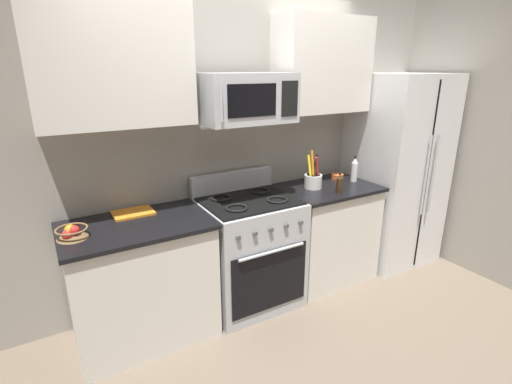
{
  "coord_description": "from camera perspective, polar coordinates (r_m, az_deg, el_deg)",
  "views": [
    {
      "loc": [
        -1.4,
        -1.79,
        1.94
      ],
      "look_at": [
        -0.01,
        0.59,
        1.03
      ],
      "focal_mm": 26.74,
      "sensor_mm": 36.0,
      "label": 1
    }
  ],
  "objects": [
    {
      "name": "fruit_basket",
      "position": [
        2.67,
        -25.82,
        -5.44
      ],
      "size": [
        0.2,
        0.2,
        0.1
      ],
      "color": "brown",
      "rests_on": "counter_left"
    },
    {
      "name": "bottle_soy",
      "position": [
        3.34,
        12.37,
        1.24
      ],
      "size": [
        0.05,
        0.05,
        0.17
      ],
      "color": "#382314",
      "rests_on": "counter_right"
    },
    {
      "name": "counter_left",
      "position": [
        2.96,
        -16.68,
        -12.68
      ],
      "size": [
        1.01,
        0.64,
        0.91
      ],
      "color": "silver",
      "rests_on": "ground"
    },
    {
      "name": "range_oven",
      "position": [
        3.23,
        -1.03,
        -8.76
      ],
      "size": [
        0.76,
        0.69,
        1.09
      ],
      "color": "#B2B5BA",
      "rests_on": "ground"
    },
    {
      "name": "utensil_crock",
      "position": [
        3.42,
        8.54,
        1.86
      ],
      "size": [
        0.16,
        0.16,
        0.34
      ],
      "color": "white",
      "rests_on": "counter_right"
    },
    {
      "name": "wall_back",
      "position": [
        3.29,
        -4.47,
        6.96
      ],
      "size": [
        8.0,
        0.1,
        2.6
      ],
      "primitive_type": "cube",
      "color": "#9E998E",
      "rests_on": "ground"
    },
    {
      "name": "wall_right",
      "position": [
        4.07,
        32.96,
        6.27
      ],
      "size": [
        0.1,
        8.0,
        2.6
      ],
      "primitive_type": "cube",
      "color": "#9E998E",
      "rests_on": "ground"
    },
    {
      "name": "counter_right",
      "position": [
        3.67,
        10.32,
        -5.92
      ],
      "size": [
        0.87,
        0.64,
        0.91
      ],
      "color": "silver",
      "rests_on": "ground"
    },
    {
      "name": "upper_cabinets_right",
      "position": [
        3.49,
        9.91,
        18.15
      ],
      "size": [
        0.86,
        0.34,
        0.79
      ],
      "color": "silver"
    },
    {
      "name": "microwave",
      "position": [
        2.91,
        -1.45,
        13.86
      ],
      "size": [
        0.7,
        0.44,
        0.36
      ],
      "color": "#B2B5BA"
    },
    {
      "name": "upper_cabinets_left",
      "position": [
        2.73,
        -20.67,
        17.36
      ],
      "size": [
        1.0,
        0.34,
        0.79
      ],
      "color": "silver"
    },
    {
      "name": "refrigerator",
      "position": [
        4.1,
        20.11,
        3.0
      ],
      "size": [
        0.82,
        0.76,
        1.88
      ],
      "color": "silver",
      "rests_on": "ground"
    },
    {
      "name": "ground_plane",
      "position": [
        2.99,
        6.39,
        -22.34
      ],
      "size": [
        16.0,
        16.0,
        0.0
      ],
      "primitive_type": "plane",
      "color": "#6B5B4C"
    },
    {
      "name": "bottle_vinegar",
      "position": [
        3.69,
        14.5,
        3.24
      ],
      "size": [
        0.06,
        0.06,
        0.24
      ],
      "color": "silver",
      "rests_on": "counter_right"
    },
    {
      "name": "cutting_board",
      "position": [
        2.95,
        -17.91,
        -2.97
      ],
      "size": [
        0.29,
        0.21,
        0.02
      ],
      "primitive_type": "cube",
      "rotation": [
        0.0,
        0.0,
        0.01
      ],
      "color": "orange",
      "rests_on": "counter_left"
    },
    {
      "name": "prep_bowl",
      "position": [
        3.77,
        12.04,
        2.35
      ],
      "size": [
        0.12,
        0.12,
        0.05
      ],
      "color": "#D1662D",
      "rests_on": "counter_right"
    },
    {
      "name": "apple_loose",
      "position": [
        2.65,
        -26.29,
        -5.75
      ],
      "size": [
        0.07,
        0.07,
        0.07
      ],
      "primitive_type": "sphere",
      "color": "red",
      "rests_on": "counter_left"
    }
  ]
}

